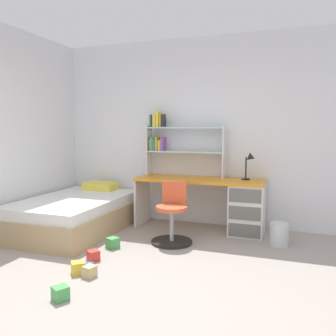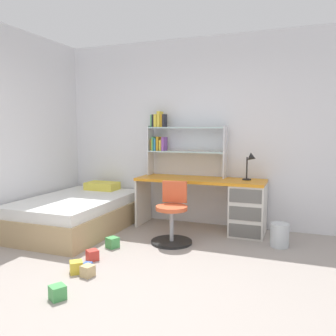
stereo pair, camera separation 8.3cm
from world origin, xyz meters
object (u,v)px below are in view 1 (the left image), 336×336
at_px(waste_bin, 279,234).
at_px(toy_block_yellow_4, 78,268).
at_px(toy_block_blue_0, 89,267).
at_px(bookshelf_hutch, 174,139).
at_px(desk_lamp, 250,162).
at_px(toy_block_green_2, 60,293).
at_px(swivel_chair, 172,219).
at_px(toy_block_green_5, 113,243).
at_px(toy_block_natural_3, 90,271).
at_px(desk, 233,203).
at_px(bed_platform, 76,214).
at_px(toy_block_red_1, 93,256).

xyz_separation_m(waste_bin, toy_block_yellow_4, (-1.85, -1.56, -0.08)).
relative_size(waste_bin, toy_block_blue_0, 3.64).
height_order(bookshelf_hutch, waste_bin, bookshelf_hutch).
height_order(desk_lamp, toy_block_green_2, desk_lamp).
relative_size(waste_bin, toy_block_green_2, 2.42).
xyz_separation_m(swivel_chair, waste_bin, (1.29, 0.31, -0.15)).
bearing_deg(swivel_chair, toy_block_green_2, -102.31).
xyz_separation_m(waste_bin, toy_block_green_5, (-1.89, -0.77, -0.08)).
bearing_deg(waste_bin, swivel_chair, -166.29).
relative_size(desk_lamp, toy_block_natural_3, 3.48).
distance_m(desk, swivel_chair, 0.96).
xyz_separation_m(desk, bookshelf_hutch, (-0.92, 0.18, 0.87)).
xyz_separation_m(bed_platform, toy_block_blue_0, (0.98, -1.21, -0.19)).
distance_m(desk, bed_platform, 2.23).
relative_size(toy_block_green_2, toy_block_yellow_4, 0.99).
distance_m(desk, bookshelf_hutch, 1.28).
xyz_separation_m(desk, toy_block_red_1, (-1.25, -1.60, -0.36)).
bearing_deg(toy_block_red_1, toy_block_green_2, -75.73).
bearing_deg(desk_lamp, toy_block_green_2, -116.14).
xyz_separation_m(bed_platform, toy_block_natural_3, (1.07, -1.33, -0.18)).
bearing_deg(bed_platform, toy_block_green_5, -30.41).
bearing_deg(waste_bin, desk_lamp, 132.48).
relative_size(desk, toy_block_green_2, 15.22).
xyz_separation_m(waste_bin, toy_block_blue_0, (-1.78, -1.46, -0.11)).
relative_size(toy_block_red_1, toy_block_green_5, 0.90).
bearing_deg(toy_block_yellow_4, waste_bin, 40.09).
relative_size(desk_lamp, swivel_chair, 0.50).
bearing_deg(toy_block_blue_0, toy_block_red_1, 112.79).
bearing_deg(bookshelf_hutch, toy_block_yellow_4, -97.63).
xyz_separation_m(toy_block_green_2, toy_block_yellow_4, (-0.18, 0.51, 0.00)).
height_order(waste_bin, toy_block_blue_0, waste_bin).
relative_size(desk, waste_bin, 6.29).
xyz_separation_m(waste_bin, toy_block_red_1, (-1.89, -1.21, -0.09)).
relative_size(desk, bed_platform, 0.95).
relative_size(desk_lamp, waste_bin, 1.32).
bearing_deg(swivel_chair, toy_block_red_1, -124.08).
bearing_deg(desk, swivel_chair, -132.42).
bearing_deg(bookshelf_hutch, bed_platform, -145.51).
height_order(waste_bin, toy_block_green_5, waste_bin).
bearing_deg(toy_block_red_1, desk_lamp, 48.76).
bearing_deg(swivel_chair, toy_block_blue_0, -113.49).
bearing_deg(toy_block_red_1, waste_bin, 32.54).
bearing_deg(bookshelf_hutch, toy_block_blue_0, -96.16).
relative_size(toy_block_blue_0, toy_block_yellow_4, 0.66).
relative_size(bookshelf_hutch, bed_platform, 0.62).
height_order(bookshelf_hutch, toy_block_yellow_4, bookshelf_hutch).
distance_m(desk, toy_block_red_1, 2.06).
distance_m(desk, toy_block_green_2, 2.69).
bearing_deg(bed_platform, swivel_chair, -2.36).
height_order(bookshelf_hutch, desk_lamp, bookshelf_hutch).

